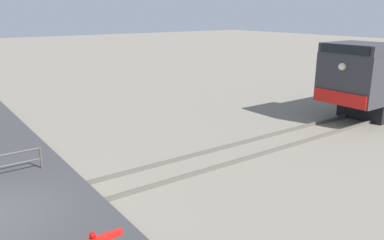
{
  "coord_description": "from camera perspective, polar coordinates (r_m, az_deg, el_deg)",
  "views": [
    {
      "loc": [
        10.57,
        -0.91,
        5.45
      ],
      "look_at": [
        1.03,
        5.98,
        2.12
      ],
      "focal_mm": 36.0,
      "sensor_mm": 36.0,
      "label": 1
    }
  ],
  "objects": [
    {
      "name": "guard_railing",
      "position": [
        14.16,
        -26.49,
        -5.87
      ],
      "size": [
        0.08,
        2.63,
        0.95
      ],
      "color": "#4C4742",
      "rests_on": "ground_plane"
    }
  ]
}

